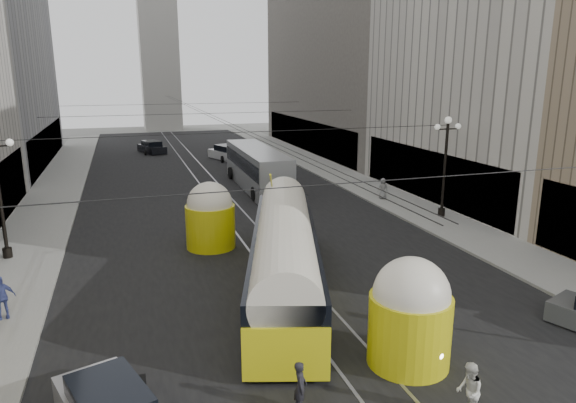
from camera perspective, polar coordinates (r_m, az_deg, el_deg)
road at (r=43.39m, az=-8.64°, el=1.77°), size 20.00×85.00×0.02m
sidewalk_left at (r=46.59m, az=-24.09°, el=1.63°), size 4.00×72.00×0.15m
sidewalk_right at (r=49.92m, az=4.41°, el=3.58°), size 4.00×72.00×0.15m
rail_left at (r=43.28m, az=-9.61°, el=1.70°), size 0.12×85.00×0.04m
rail_right at (r=43.52m, az=-7.66°, el=1.84°), size 0.12×85.00×0.04m
building_right_far at (r=63.70m, az=7.46°, el=20.43°), size 12.60×32.60×32.60m
distant_tower at (r=89.84m, az=-14.25°, el=17.38°), size 6.00×6.00×31.36m
lamppost_right_mid at (r=33.93m, az=17.07°, el=4.33°), size 1.86×0.44×6.37m
catenary at (r=41.58m, az=-8.54°, el=9.45°), size 25.00×72.00×0.23m
streetcar at (r=21.83m, az=-0.37°, el=-5.58°), size 6.75×15.94×3.63m
city_bus at (r=41.72m, az=-3.46°, el=3.89°), size 2.94×12.74×3.23m
sedan_white_far at (r=56.13m, az=-6.73°, el=5.36°), size 3.66×5.42×1.59m
sedan_dark_far at (r=62.74m, az=-14.89°, el=5.83°), size 3.23×4.88×1.43m
pedestrian_crossing_a at (r=14.97m, az=1.39°, el=-19.89°), size 0.52×0.63×1.50m
pedestrian_crossing_b at (r=15.47m, az=19.47°, el=-19.27°), size 0.92×0.99×1.63m
pedestrian_sidewalk_right at (r=38.20m, az=10.50°, el=1.43°), size 0.83×0.59×1.54m
pedestrian_sidewalk_left at (r=22.24m, az=-29.29°, el=-9.26°), size 1.07×0.72×1.68m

